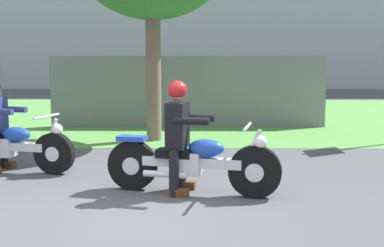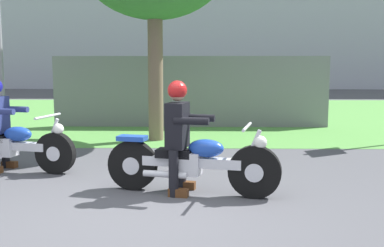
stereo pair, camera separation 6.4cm
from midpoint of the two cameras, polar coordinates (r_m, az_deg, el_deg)
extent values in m
plane|color=#4C4C51|center=(4.95, -8.13, -11.46)|extent=(120.00, 120.00, 0.00)
cube|color=#549342|center=(14.70, -2.23, 1.16)|extent=(60.00, 12.00, 0.01)
cylinder|color=black|center=(5.55, 7.50, -5.96)|extent=(0.65, 0.26, 0.64)
cylinder|color=silver|center=(5.55, 7.50, -5.96)|extent=(0.25, 0.19, 0.22)
cylinder|color=black|center=(5.91, -7.71, -5.15)|extent=(0.65, 0.26, 0.64)
cylinder|color=silver|center=(5.91, -7.71, -5.15)|extent=(0.25, 0.19, 0.22)
cube|color=silver|center=(5.66, -0.35, -4.80)|extent=(1.24, 0.41, 0.12)
cube|color=silver|center=(5.68, -0.84, -4.98)|extent=(0.37, 0.30, 0.28)
ellipsoid|color=#1E47B2|center=(5.59, 1.44, -3.09)|extent=(0.48, 0.33, 0.22)
cube|color=black|center=(5.70, -2.50, -3.71)|extent=(0.48, 0.33, 0.10)
cube|color=#1E47B2|center=(5.84, -7.77, -1.82)|extent=(0.40, 0.27, 0.06)
cylinder|color=silver|center=(5.50, 7.02, -3.41)|extent=(0.26, 0.10, 0.53)
cylinder|color=silver|center=(5.46, 6.55, -0.40)|extent=(0.18, 0.65, 0.04)
sphere|color=white|center=(5.47, 8.18, -2.32)|extent=(0.16, 0.16, 0.16)
cylinder|color=silver|center=(5.64, -3.67, -6.33)|extent=(0.55, 0.20, 0.08)
cylinder|color=black|center=(5.90, -1.64, -5.44)|extent=(0.12, 0.12, 0.57)
cube|color=#593319|center=(5.94, -1.07, -7.67)|extent=(0.26, 0.15, 0.10)
cylinder|color=black|center=(5.56, -2.60, -6.23)|extent=(0.12, 0.12, 0.57)
cube|color=#593319|center=(5.61, -1.99, -8.59)|extent=(0.26, 0.15, 0.10)
cube|color=black|center=(5.63, -2.13, -0.23)|extent=(0.30, 0.42, 0.56)
cylinder|color=black|center=(5.73, 0.44, 0.72)|extent=(0.43, 0.18, 0.09)
cylinder|color=black|center=(5.40, -0.37, 0.31)|extent=(0.43, 0.18, 0.09)
sphere|color=#D8A884|center=(5.59, -2.15, 3.84)|extent=(0.20, 0.20, 0.20)
sphere|color=#B21919|center=(5.59, -2.15, 4.14)|extent=(0.24, 0.24, 0.24)
cylinder|color=black|center=(6.98, -17.00, -3.58)|extent=(0.62, 0.25, 0.61)
cylinder|color=silver|center=(6.98, -17.00, -3.58)|extent=(0.24, 0.18, 0.21)
cube|color=silver|center=(7.40, -22.32, -2.58)|extent=(1.26, 0.42, 0.12)
cube|color=silver|center=(7.43, -22.62, -2.71)|extent=(0.37, 0.30, 0.28)
ellipsoid|color=#1E47B2|center=(7.27, -21.23, -1.26)|extent=(0.48, 0.33, 0.22)
cylinder|color=silver|center=(6.97, -17.43, -1.53)|extent=(0.26, 0.10, 0.53)
cylinder|color=silver|center=(6.96, -17.87, 0.85)|extent=(0.18, 0.65, 0.04)
sphere|color=white|center=(6.90, -16.68, -0.67)|extent=(0.16, 0.16, 0.16)
cylinder|color=black|center=(7.66, -22.59, -3.08)|extent=(0.12, 0.12, 0.56)
cube|color=#593319|center=(7.67, -22.14, -4.78)|extent=(0.26, 0.15, 0.10)
cylinder|color=navy|center=(7.44, -21.50, 1.64)|extent=(0.43, 0.18, 0.09)
cylinder|color=brown|center=(9.63, -5.00, 5.76)|extent=(0.31, 0.31, 2.66)
cube|color=slate|center=(11.67, -0.70, 3.96)|extent=(7.00, 0.06, 1.80)
camera|label=1|loc=(0.03, -90.32, -0.04)|focal=42.92mm
camera|label=2|loc=(0.03, 89.68, 0.04)|focal=42.92mm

